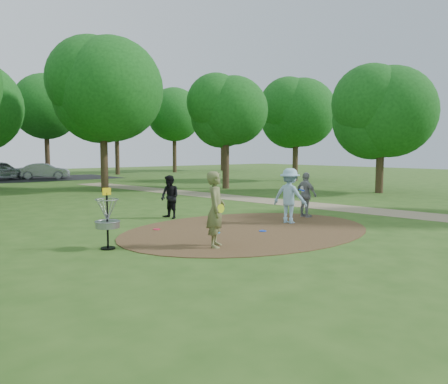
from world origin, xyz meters
TOP-DOWN VIEW (x-y plane):
  - ground at (0.00, 0.00)m, footprint 100.00×100.00m
  - dirt_clearing at (0.00, 0.00)m, footprint 8.40×8.40m
  - footpath at (6.50, 2.00)m, footprint 7.55×39.89m
  - parking_lot at (2.00, 30.00)m, footprint 14.00×8.00m
  - player_observer_with_disc at (-2.28, -1.26)m, footprint 0.83×0.83m
  - player_throwing_with_disc at (1.93, 0.05)m, footprint 1.32×1.35m
  - player_walking_with_disc at (-0.63, 3.53)m, footprint 0.68×0.83m
  - player_waiting_with_disc at (3.36, 0.56)m, footprint 0.53×1.00m
  - disc_ground_cyan at (-1.12, 0.18)m, footprint 0.22×0.22m
  - disc_ground_blue at (0.13, -0.49)m, footprint 0.22×0.22m
  - disc_ground_red at (-2.22, 1.79)m, footprint 0.22×0.22m
  - car_right at (2.91, 29.48)m, footprint 4.38×3.03m
  - disc_golf_basket at (-4.50, 0.30)m, footprint 0.63×0.63m
  - tree_ring at (1.61, 11.16)m, footprint 37.46×45.34m

SIDE VIEW (x-z plane):
  - ground at x=0.00m, z-range 0.00..0.00m
  - parking_lot at x=2.00m, z-range 0.00..0.01m
  - footpath at x=6.50m, z-range 0.00..0.01m
  - dirt_clearing at x=0.00m, z-range 0.00..0.02m
  - disc_ground_cyan at x=-1.12m, z-range 0.02..0.04m
  - disc_ground_blue at x=0.13m, z-range 0.02..0.04m
  - disc_ground_red at x=-2.22m, z-range 0.02..0.04m
  - car_right at x=2.91m, z-range 0.00..1.37m
  - player_walking_with_disc at x=-0.63m, z-range 0.00..1.57m
  - player_waiting_with_disc at x=3.36m, z-range 0.00..1.67m
  - disc_golf_basket at x=-4.50m, z-range 0.10..1.64m
  - player_throwing_with_disc at x=1.93m, z-range 0.00..1.87m
  - player_observer_with_disc at x=-2.28m, z-range 0.00..1.94m
  - tree_ring at x=1.61m, z-range 0.58..9.85m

